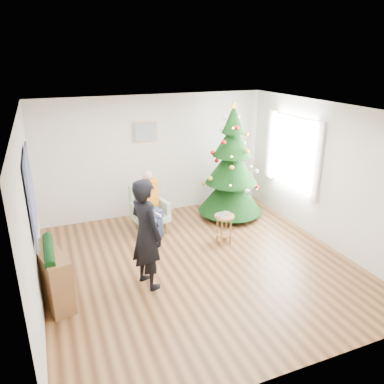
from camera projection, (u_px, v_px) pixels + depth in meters
name	position (u px, v px, depth m)	size (l,w,h in m)	color
floor	(200.00, 264.00, 6.38)	(5.00, 5.00, 0.00)	brown
ceiling	(201.00, 110.00, 5.48)	(5.00, 5.00, 0.00)	white
wall_back	(155.00, 156.00, 8.10)	(5.00, 5.00, 0.00)	silver
wall_front	(298.00, 274.00, 3.75)	(5.00, 5.00, 0.00)	silver
wall_left	(30.00, 217.00, 5.05)	(5.00, 5.00, 0.00)	silver
wall_right	(326.00, 175.00, 6.80)	(5.00, 5.00, 0.00)	silver
window_panel	(293.00, 152.00, 7.59)	(0.04, 1.30, 1.40)	white
curtains	(291.00, 152.00, 7.58)	(0.05, 1.75, 1.50)	white
christmas_tree	(232.00, 167.00, 7.92)	(1.39, 1.39, 2.51)	#3F2816
stool	(224.00, 229.00, 7.03)	(0.37, 0.37, 0.56)	brown
laptop	(224.00, 215.00, 6.93)	(0.31, 0.20, 0.02)	silver
armchair	(149.00, 215.00, 7.49)	(0.75, 0.71, 0.95)	#94AF8D
seated_person	(150.00, 202.00, 7.35)	(0.42, 0.57, 1.25)	navy
standing_man	(146.00, 234.00, 5.54)	(0.63, 0.41, 1.73)	black
game_controller	(158.00, 215.00, 5.48)	(0.04, 0.13, 0.04)	white
console	(53.00, 276.00, 5.33)	(0.30, 1.00, 0.80)	brown
garland	(49.00, 250.00, 5.18)	(0.14, 0.14, 0.90)	black
tapestry	(31.00, 192.00, 5.24)	(0.03, 1.50, 1.15)	black
framed_picture	(145.00, 132.00, 7.81)	(0.52, 0.05, 0.42)	tan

